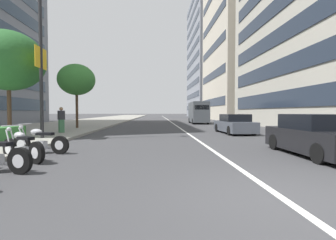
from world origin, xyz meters
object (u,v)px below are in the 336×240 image
(car_following_behind, at_px, (234,124))
(street_lamp_with_banners, at_px, (46,37))
(street_tree_far_plaza, at_px, (77,80))
(pedestrian_on_plaza, at_px, (61,120))
(delivery_van_ahead, at_px, (198,112))
(motorcycle_nearest_camera, at_px, (40,142))
(motorcycle_under_tarp, at_px, (22,148))
(car_far_down_avenue, at_px, (316,136))
(street_tree_mid_sidewalk, at_px, (8,61))

(car_following_behind, relative_size, street_lamp_with_banners, 0.49)
(street_tree_far_plaza, bearing_deg, pedestrian_on_plaza, -173.59)
(delivery_van_ahead, distance_m, street_tree_far_plaza, 16.51)
(car_following_behind, height_order, street_tree_far_plaza, street_tree_far_plaza)
(motorcycle_nearest_camera, relative_size, street_tree_far_plaza, 0.40)
(motorcycle_under_tarp, bearing_deg, street_lamp_with_banners, -39.63)
(delivery_van_ahead, bearing_deg, car_following_behind, -178.32)
(motorcycle_nearest_camera, height_order, car_far_down_avenue, car_far_down_avenue)
(street_tree_far_plaza, distance_m, pedestrian_on_plaza, 5.86)
(motorcycle_under_tarp, bearing_deg, street_tree_mid_sidewalk, -23.08)
(motorcycle_nearest_camera, height_order, street_lamp_with_banners, street_lamp_with_banners)
(car_following_behind, bearing_deg, car_far_down_avenue, 179.01)
(motorcycle_nearest_camera, relative_size, car_far_down_avenue, 0.54)
(street_lamp_with_banners, bearing_deg, motorcycle_under_tarp, -163.29)
(car_far_down_avenue, distance_m, street_tree_mid_sidewalk, 15.62)
(delivery_van_ahead, bearing_deg, street_lamp_with_banners, 150.16)
(delivery_van_ahead, xyz_separation_m, pedestrian_on_plaza, (-15.22, 11.96, -0.49))
(motorcycle_under_tarp, distance_m, car_far_down_avenue, 9.82)
(motorcycle_nearest_camera, bearing_deg, street_tree_mid_sidewalk, -37.92)
(car_far_down_avenue, height_order, car_following_behind, car_far_down_avenue)
(car_following_behind, bearing_deg, motorcycle_nearest_camera, 127.20)
(street_lamp_with_banners, distance_m, street_tree_mid_sidewalk, 2.96)
(delivery_van_ahead, height_order, street_lamp_with_banners, street_lamp_with_banners)
(street_tree_mid_sidewalk, bearing_deg, pedestrian_on_plaza, -40.58)
(delivery_van_ahead, bearing_deg, street_tree_far_plaza, 131.45)
(car_far_down_avenue, height_order, delivery_van_ahead, delivery_van_ahead)
(motorcycle_nearest_camera, distance_m, car_far_down_avenue, 9.96)
(motorcycle_nearest_camera, distance_m, street_lamp_with_banners, 6.61)
(car_far_down_avenue, bearing_deg, street_tree_far_plaza, 44.61)
(car_following_behind, height_order, delivery_van_ahead, delivery_van_ahead)
(motorcycle_nearest_camera, bearing_deg, delivery_van_ahead, -100.78)
(motorcycle_nearest_camera, bearing_deg, pedestrian_on_plaza, -61.20)
(car_following_behind, distance_m, street_tree_mid_sidewalk, 14.73)
(street_tree_far_plaza, bearing_deg, delivery_van_ahead, -50.22)
(delivery_van_ahead, height_order, street_tree_far_plaza, street_tree_far_plaza)
(motorcycle_under_tarp, xyz_separation_m, car_far_down_avenue, (0.52, -9.80, 0.25))
(motorcycle_nearest_camera, xyz_separation_m, delivery_van_ahead, (22.53, -9.88, 1.09))
(motorcycle_under_tarp, height_order, street_tree_far_plaza, street_tree_far_plaza)
(street_lamp_with_banners, height_order, street_tree_mid_sidewalk, street_lamp_with_banners)
(motorcycle_nearest_camera, distance_m, street_tree_far_plaza, 13.00)
(motorcycle_under_tarp, relative_size, street_tree_mid_sidewalk, 0.32)
(motorcycle_nearest_camera, xyz_separation_m, street_tree_mid_sidewalk, (4.99, 4.07, 4.00))
(motorcycle_nearest_camera, height_order, pedestrian_on_plaza, pedestrian_on_plaza)
(delivery_van_ahead, bearing_deg, motorcycle_nearest_camera, 158.00)
(motorcycle_under_tarp, relative_size, delivery_van_ahead, 0.33)
(street_tree_far_plaza, relative_size, pedestrian_on_plaza, 3.22)
(motorcycle_nearest_camera, height_order, car_following_behind, car_following_behind)
(car_following_behind, relative_size, delivery_van_ahead, 0.78)
(motorcycle_under_tarp, xyz_separation_m, street_tree_mid_sidewalk, (6.38, 4.18, 4.00))
(delivery_van_ahead, relative_size, street_tree_mid_sidewalk, 0.98)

